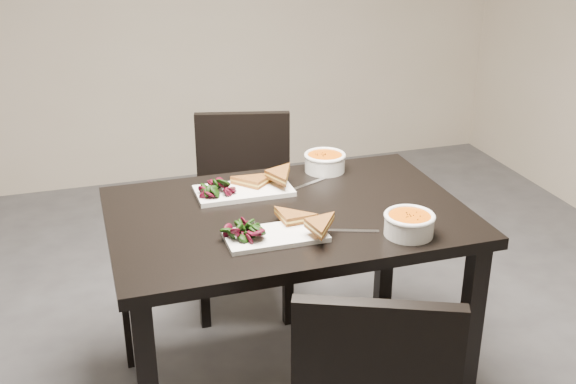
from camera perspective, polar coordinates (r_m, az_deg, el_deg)
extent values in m
cube|color=black|center=(2.38, 0.00, -1.99)|extent=(1.20, 0.80, 0.04)
cube|color=black|center=(2.51, 14.53, -11.31)|extent=(0.06, 0.06, 0.71)
cube|color=black|center=(2.77, -12.96, -7.49)|extent=(0.06, 0.06, 0.71)
cube|color=black|center=(3.01, 7.92, -4.45)|extent=(0.06, 0.06, 0.71)
cube|color=black|center=(1.81, 7.14, -14.30)|extent=(0.40, 0.20, 0.40)
cube|color=black|center=(3.08, -3.56, -2.10)|extent=(0.51, 0.51, 0.04)
cube|color=black|center=(3.03, -6.87, -7.49)|extent=(0.05, 0.05, 0.41)
cube|color=black|center=(3.03, 0.00, -7.32)|extent=(0.05, 0.05, 0.41)
cube|color=black|center=(3.34, -6.57, -4.33)|extent=(0.05, 0.05, 0.41)
cube|color=black|center=(3.34, -0.38, -4.18)|extent=(0.05, 0.05, 0.41)
cube|color=black|center=(3.17, -3.67, 2.98)|extent=(0.42, 0.14, 0.40)
cube|color=white|center=(2.19, -1.02, -3.58)|extent=(0.32, 0.16, 0.02)
cylinder|color=white|center=(2.23, 9.81, -2.74)|extent=(0.16, 0.16, 0.06)
cylinder|color=orange|center=(2.22, 9.86, -2.10)|extent=(0.13, 0.13, 0.02)
torus|color=white|center=(2.22, 9.87, -1.94)|extent=(0.16, 0.16, 0.02)
cube|color=silver|center=(2.24, 5.14, -3.17)|extent=(0.17, 0.08, 0.00)
cube|color=white|center=(2.52, -3.61, 0.09)|extent=(0.34, 0.17, 0.02)
cylinder|color=white|center=(2.71, 3.01, 2.33)|extent=(0.15, 0.15, 0.06)
cylinder|color=orange|center=(2.70, 3.02, 2.87)|extent=(0.13, 0.13, 0.02)
torus|color=white|center=(2.69, 3.03, 3.01)|extent=(0.16, 0.16, 0.02)
cube|color=silver|center=(2.58, 1.53, 0.59)|extent=(0.17, 0.09, 0.00)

